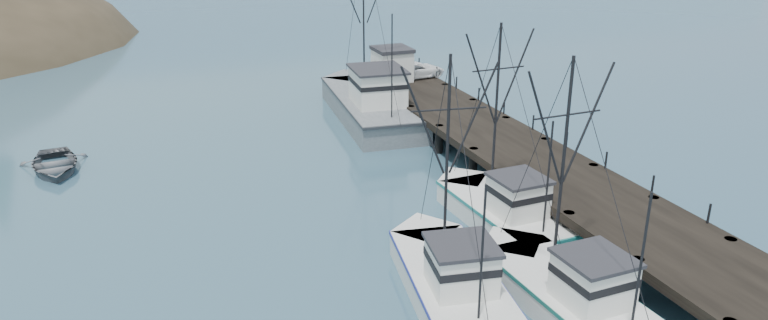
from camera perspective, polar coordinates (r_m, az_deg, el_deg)
pier at (r=44.15m, az=10.45°, el=1.00°), size 6.00×44.00×2.00m
trawler_near at (r=30.57m, az=14.92°, el=-10.57°), size 3.96×10.93×11.12m
trawler_mid at (r=30.72m, az=5.48°, el=-9.73°), size 5.15×11.08×10.94m
trawler_far at (r=37.37m, az=9.68°, el=-4.12°), size 3.92×10.72×11.04m
work_vessel at (r=55.06m, az=-1.19°, el=4.80°), size 6.54×17.70×14.47m
pier_shed at (r=58.79m, az=0.68°, el=8.04°), size 3.00×3.20×2.80m
pickup_truck at (r=59.85m, az=2.82°, el=7.52°), size 5.14×2.97×1.35m
motorboat at (r=49.20m, az=-25.71°, el=-0.80°), size 4.77×6.31×1.23m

